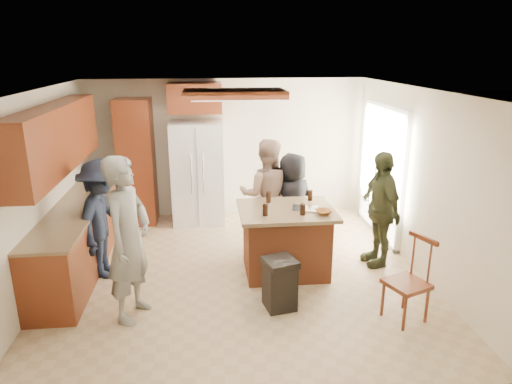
{
  "coord_description": "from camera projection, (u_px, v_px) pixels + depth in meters",
  "views": [
    {
      "loc": [
        -0.38,
        -5.74,
        2.97
      ],
      "look_at": [
        0.26,
        0.07,
        1.15
      ],
      "focal_mm": 32.0,
      "sensor_mm": 36.0,
      "label": 1
    }
  ],
  "objects": [
    {
      "name": "room_shell",
      "position": [
        475.0,
        174.0,
        8.13
      ],
      "size": [
        8.0,
        5.2,
        5.0
      ],
      "color": "tan",
      "rests_on": "ground"
    },
    {
      "name": "person_front_left",
      "position": [
        128.0,
        240.0,
        5.08
      ],
      "size": [
        0.72,
        0.83,
        1.91
      ],
      "primitive_type": "imported",
      "rotation": [
        0.0,
        0.0,
        1.21
      ],
      "color": "gray",
      "rests_on": "ground"
    },
    {
      "name": "person_behind_left",
      "position": [
        266.0,
        195.0,
        6.94
      ],
      "size": [
        0.91,
        0.63,
        1.73
      ],
      "primitive_type": "imported",
      "rotation": [
        0.0,
        0.0,
        3.0
      ],
      "color": "tan",
      "rests_on": "ground"
    },
    {
      "name": "person_behind_right",
      "position": [
        292.0,
        202.0,
        6.95
      ],
      "size": [
        0.87,
        0.73,
        1.52
      ],
      "primitive_type": "imported",
      "rotation": [
        0.0,
        0.0,
        3.54
      ],
      "color": "black",
      "rests_on": "ground"
    },
    {
      "name": "person_side_right",
      "position": [
        380.0,
        209.0,
        6.43
      ],
      "size": [
        0.6,
        1.02,
        1.66
      ],
      "primitive_type": "imported",
      "rotation": [
        0.0,
        0.0,
        -1.47
      ],
      "color": "#393F24",
      "rests_on": "ground"
    },
    {
      "name": "person_counter",
      "position": [
        103.0,
        219.0,
        6.09
      ],
      "size": [
        0.65,
        1.12,
        1.63
      ],
      "primitive_type": "imported",
      "rotation": [
        0.0,
        0.0,
        1.41
      ],
      "color": "black",
      "rests_on": "ground"
    },
    {
      "name": "left_cabinetry",
      "position": [
        71.0,
        205.0,
        6.23
      ],
      "size": [
        0.64,
        3.0,
        2.3
      ],
      "color": "maroon",
      "rests_on": "ground"
    },
    {
      "name": "back_wall_units",
      "position": [
        151.0,
        146.0,
        7.9
      ],
      "size": [
        1.8,
        0.6,
        2.45
      ],
      "color": "maroon",
      "rests_on": "ground"
    },
    {
      "name": "refrigerator",
      "position": [
        198.0,
        173.0,
        8.05
      ],
      "size": [
        0.9,
        0.76,
        1.8
      ],
      "color": "white",
      "rests_on": "ground"
    },
    {
      "name": "kitchen_island",
      "position": [
        286.0,
        240.0,
        6.27
      ],
      "size": [
        1.28,
        1.03,
        0.93
      ],
      "color": "brown",
      "rests_on": "ground"
    },
    {
      "name": "island_items",
      "position": [
        304.0,
        207.0,
        6.07
      ],
      "size": [
        0.93,
        0.74,
        0.15
      ],
      "color": "silver",
      "rests_on": "kitchen_island"
    },
    {
      "name": "trash_bin",
      "position": [
        280.0,
        283.0,
        5.43
      ],
      "size": [
        0.45,
        0.45,
        0.63
      ],
      "color": "black",
      "rests_on": "ground"
    },
    {
      "name": "spindle_chair",
      "position": [
        408.0,
        283.0,
        5.15
      ],
      "size": [
        0.54,
        0.54,
        0.99
      ],
      "color": "maroon",
      "rests_on": "ground"
    }
  ]
}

